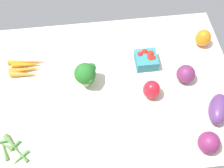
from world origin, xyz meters
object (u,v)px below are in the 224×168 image
(bell_pepper_red, at_px, (152,90))
(broccoli_head, at_px, (86,74))
(red_onion_near_basket, at_px, (209,143))
(okra_pile, at_px, (11,148))
(red_onion_center, at_px, (186,75))
(eggplant, at_px, (218,109))
(bell_pepper_orange, at_px, (203,38))
(carrot_bunch, at_px, (27,68))
(berry_basket, at_px, (147,59))

(bell_pepper_red, relative_size, broccoli_head, 0.71)
(red_onion_near_basket, bearing_deg, okra_pile, -6.35)
(red_onion_center, relative_size, broccoli_head, 0.66)
(eggplant, bearing_deg, broccoli_head, -87.61)
(broccoli_head, xyz_separation_m, red_onion_near_basket, (-0.42, 0.33, -0.03))
(red_onion_center, relative_size, eggplant, 0.58)
(red_onion_center, xyz_separation_m, bell_pepper_red, (0.16, 0.06, 0.00))
(okra_pile, distance_m, eggplant, 0.80)
(eggplant, relative_size, red_onion_near_basket, 1.67)
(bell_pepper_orange, xyz_separation_m, red_onion_near_basket, (0.12, 0.49, -0.00))
(bell_pepper_red, bearing_deg, broccoli_head, -19.13)
(carrot_bunch, bearing_deg, bell_pepper_orange, -176.38)
(eggplant, height_order, red_onion_near_basket, red_onion_near_basket)
(bell_pepper_orange, distance_m, carrot_bunch, 0.79)
(bell_pepper_orange, distance_m, eggplant, 0.36)
(red_onion_center, relative_size, red_onion_near_basket, 0.96)
(carrot_bunch, bearing_deg, eggplant, 157.69)
(red_onion_center, bearing_deg, carrot_bunch, -11.58)
(red_onion_center, bearing_deg, red_onion_near_basket, 91.07)
(okra_pile, distance_m, bell_pepper_red, 0.58)
(carrot_bunch, xyz_separation_m, eggplant, (-0.75, 0.31, 0.02))
(red_onion_center, height_order, carrot_bunch, red_onion_center)
(broccoli_head, relative_size, red_onion_near_basket, 1.46)
(berry_basket, height_order, carrot_bunch, berry_basket)
(berry_basket, xyz_separation_m, red_onion_near_basket, (-0.15, 0.41, 0.01))
(bell_pepper_red, relative_size, eggplant, 0.62)
(carrot_bunch, bearing_deg, red_onion_near_basket, 146.88)
(red_onion_center, height_order, berry_basket, red_onion_center)
(berry_basket, distance_m, red_onion_near_basket, 0.43)
(broccoli_head, distance_m, red_onion_near_basket, 0.53)
(carrot_bunch, relative_size, bell_pepper_red, 2.14)
(carrot_bunch, relative_size, eggplant, 1.33)
(eggplant, bearing_deg, berry_basket, -115.81)
(berry_basket, relative_size, okra_pile, 0.66)
(bell_pepper_orange, relative_size, red_onion_center, 1.08)
(bell_pepper_orange, bearing_deg, eggplant, 83.16)
(berry_basket, height_order, broccoli_head, broccoli_head)
(carrot_bunch, relative_size, red_onion_near_basket, 2.22)
(red_onion_center, relative_size, carrot_bunch, 0.43)
(broccoli_head, bearing_deg, bell_pepper_red, 160.87)
(bell_pepper_red, distance_m, red_onion_near_basket, 0.29)
(eggplant, xyz_separation_m, red_onion_near_basket, (0.08, 0.13, 0.00))
(bell_pepper_red, distance_m, broccoli_head, 0.27)
(bell_pepper_orange, height_order, red_onion_center, bell_pepper_orange)
(red_onion_center, bearing_deg, bell_pepper_orange, -124.24)
(bell_pepper_orange, xyz_separation_m, okra_pile, (0.84, 0.41, -0.03))
(eggplant, bearing_deg, okra_pile, -61.68)
(bell_pepper_orange, distance_m, okra_pile, 0.93)
(carrot_bunch, relative_size, broccoli_head, 1.52)
(okra_pile, xyz_separation_m, carrot_bunch, (-0.05, -0.36, 0.01))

